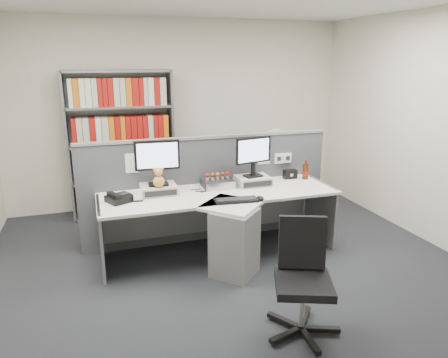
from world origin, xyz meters
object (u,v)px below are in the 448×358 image
object	(u,v)px
desk_fan	(275,141)
mouse	(260,198)
desk_calendar	(138,196)
monitor_left	(157,159)
monitor_right	(253,153)
office_chair	(303,274)
desk	(226,222)
cola_bottle	(305,172)
shelving_unit	(122,146)
desktop_pc	(217,183)
keyboard	(236,200)
desk_phone	(119,198)
filing_cabinet	(274,185)
speaker	(290,174)

from	to	relation	value
desk_fan	mouse	bearing A→B (deg)	-119.30
mouse	desk_calendar	xyz separation A→B (m)	(-1.21, 0.36, 0.03)
monitor_left	mouse	world-z (taller)	monitor_left
monitor_right	desk_fan	xyz separation A→B (m)	(0.74, 1.02, -0.09)
desk_fan	office_chair	bearing A→B (deg)	-110.00
desk	cola_bottle	size ratio (longest dim) A/B	10.66
shelving_unit	office_chair	world-z (taller)	shelving_unit
monitor_right	cola_bottle	world-z (taller)	monitor_right
desktop_pc	keyboard	xyz separation A→B (m)	(0.03, -0.56, -0.03)
desk	desk_calendar	size ratio (longest dim) A/B	21.92
desk_phone	desktop_pc	bearing A→B (deg)	10.00
monitor_right	desk_phone	bearing A→B (deg)	-174.82
desk_fan	filing_cabinet	bearing A→B (deg)	90.00
monitor_left	office_chair	size ratio (longest dim) A/B	0.53
mouse	desk_fan	world-z (taller)	desk_fan
speaker	shelving_unit	distance (m)	2.34
keyboard	desk_phone	bearing A→B (deg)	162.47
desk	cola_bottle	world-z (taller)	cola_bottle
mouse	cola_bottle	xyz separation A→B (m)	(0.83, 0.58, 0.07)
keyboard	filing_cabinet	world-z (taller)	keyboard
desktop_pc	desk_fan	xyz separation A→B (m)	(1.16, 0.96, 0.24)
keyboard	desk_phone	distance (m)	1.20
desk_calendar	desk_fan	world-z (taller)	desk_fan
desktop_pc	office_chair	distance (m)	1.78
desk_fan	office_chair	size ratio (longest dim) A/B	0.54
cola_bottle	desktop_pc	bearing A→B (deg)	178.82
monitor_right	speaker	world-z (taller)	monitor_right
desktop_pc	desk_phone	distance (m)	1.13
desk	office_chair	bearing A→B (deg)	-80.65
desk_calendar	shelving_unit	world-z (taller)	shelving_unit
monitor_left	desktop_pc	xyz separation A→B (m)	(0.68, 0.06, -0.35)
cola_bottle	speaker	bearing A→B (deg)	154.67
desk	shelving_unit	xyz separation A→B (m)	(-0.90, 1.85, 0.52)
desk_phone	keyboard	bearing A→B (deg)	-17.53
speaker	cola_bottle	distance (m)	0.19
keyboard	filing_cabinet	bearing A→B (deg)	53.41
monitor_right	office_chair	bearing A→B (deg)	-98.25
desk	desk_fan	world-z (taller)	desk_fan
desk_fan	desk_phone	bearing A→B (deg)	-153.01
desk	mouse	distance (m)	0.46
desk	monitor_right	xyz separation A→B (m)	(0.46, 0.38, 0.64)
desktop_pc	filing_cabinet	size ratio (longest dim) A/B	0.48
mouse	speaker	bearing A→B (deg)	44.45
mouse	speaker	distance (m)	0.93
desk	speaker	distance (m)	1.16
mouse	office_chair	xyz separation A→B (m)	(-0.11, -1.15, -0.25)
desk_calendar	monitor_left	bearing A→B (deg)	36.16
mouse	cola_bottle	size ratio (longest dim) A/B	0.47
shelving_unit	desk_fan	bearing A→B (deg)	-12.08
desk	filing_cabinet	world-z (taller)	desk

